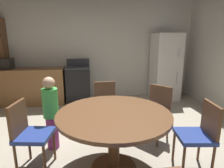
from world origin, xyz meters
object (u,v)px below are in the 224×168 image
oven_range (78,84)px  chair_north (105,104)px  microwave (3,64)px  chair_northeast (156,109)px  refrigerator (165,67)px  person_child (51,112)px  chair_east (200,132)px  chair_west (29,131)px  dining_table (114,124)px

oven_range → chair_north: 1.80m
microwave → chair_northeast: size_ratio=0.51×
refrigerator → chair_north: bearing=-137.2°
microwave → chair_northeast: microwave is taller
person_child → chair_north: bearing=63.6°
refrigerator → chair_northeast: (-1.00, -2.03, -0.38)m
refrigerator → chair_east: 2.96m
oven_range → chair_north: oven_range is taller
chair_east → microwave: bearing=-33.2°
chair_west → chair_east: 2.08m
refrigerator → chair_east: bearing=-105.1°
chair_west → microwave: bearing=125.7°
chair_east → person_child: (-1.87, 0.72, 0.08)m
oven_range → microwave: bearing=-179.9°
refrigerator → chair_west: size_ratio=2.02×
chair_west → chair_east: same height
chair_north → person_child: (-0.84, -0.45, 0.08)m
chair_northeast → chair_north: (-0.79, 0.37, 0.00)m
microwave → chair_west: (1.30, -2.59, -0.53)m
chair_west → chair_northeast: 1.89m
dining_table → chair_north: (0.00, 1.04, -0.11)m
dining_table → microwave: bearing=130.2°
person_child → chair_northeast: bearing=38.1°
chair_north → person_child: bearing=-61.6°
oven_range → chair_northeast: bearing=-57.4°
oven_range → chair_north: size_ratio=1.26×
chair_northeast → chair_east: (0.24, -0.81, 0.00)m
chair_northeast → chair_north: same height
oven_range → chair_north: bearing=-72.5°
oven_range → person_child: (-0.30, -2.16, 0.11)m
refrigerator → dining_table: bearing=-123.6°
refrigerator → chair_west: bearing=-138.1°
oven_range → microwave: 1.87m
refrigerator → microwave: bearing=179.3°
chair_northeast → oven_range: bearing=-97.7°
dining_table → oven_range: bearing=101.1°
refrigerator → chair_north: (-1.79, -1.66, -0.38)m
microwave → oven_range: bearing=0.1°
microwave → person_child: (1.49, -2.16, -0.45)m
person_child → chair_east: bearing=14.0°
microwave → chair_east: (3.36, -2.88, -0.53)m
oven_range → refrigerator: refrigerator is taller
chair_west → refrigerator: bearing=51.0°
chair_north → chair_east: size_ratio=1.00×
dining_table → chair_north: 1.05m
chair_west → chair_northeast: size_ratio=1.00×
microwave → chair_north: 2.93m
microwave → dining_table: bearing=-49.8°
oven_range → dining_table: (0.54, -2.75, 0.14)m
oven_range → dining_table: oven_range is taller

